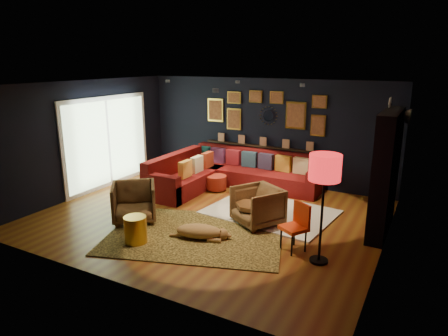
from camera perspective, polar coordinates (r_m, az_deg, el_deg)
The scene contains 20 objects.
floor at distance 8.08m, azimuth -2.02°, elevation -6.87°, with size 6.50×6.50×0.00m, color brown.
room_walls at distance 7.62m, azimuth -2.13°, elevation 4.29°, with size 6.50×6.50×6.50m.
sectional at distance 9.75m, azimuth 0.20°, elevation -0.93°, with size 3.41×2.69×0.86m.
ledge at distance 10.11m, azimuth 5.62°, elevation 3.08°, with size 3.20×0.12×0.04m, color black.
gallery_wall at distance 10.00m, azimuth 5.77°, elevation 8.10°, with size 3.15×0.04×1.02m.
sunburst_mirror at distance 9.97m, azimuth 6.36°, elevation 7.44°, with size 0.47×0.16×0.47m.
fireplace at distance 7.65m, azimuth 22.00°, elevation -1.19°, with size 0.31×1.60×2.20m.
deer_head at distance 7.94m, azimuth 23.52°, elevation 6.84°, with size 0.50×0.28×0.45m.
sliding_door at distance 10.13m, azimuth -16.25°, elevation 3.60°, with size 0.06×2.80×2.20m.
ceiling_spots at distance 8.19m, azimuth 0.69°, elevation 11.89°, with size 3.30×2.50×0.06m.
shag_rug at distance 8.28m, azimuth 6.61°, elevation -6.26°, with size 2.45×1.78×0.03m, color white.
leopard_rug at distance 7.27m, azimuth -4.12°, elevation -9.43°, with size 3.07×2.19×0.02m, color #B19040.
coffee_table at distance 7.53m, azimuth 4.35°, elevation -5.78°, with size 0.80×0.62×0.39m.
pouf at distance 9.56m, azimuth -1.11°, elevation -2.06°, with size 0.49×0.49×0.32m, color maroon.
armchair_left at distance 7.91m, azimuth -12.74°, elevation -4.53°, with size 0.81×0.75×0.83m, color #A36A39.
armchair_right at distance 7.57m, azimuth 4.81°, elevation -5.18°, with size 0.79×0.74×0.81m, color #A36A39.
gold_stool at distance 7.02m, azimuth -12.53°, elevation -8.64°, with size 0.38×0.38×0.48m, color gold.
orange_chair at distance 6.66m, azimuth 10.40°, elevation -7.76°, with size 0.52×0.52×0.80m.
floor_lamp at distance 6.01m, azimuth 14.20°, elevation -0.57°, with size 0.47×0.47×1.72m.
dog at distance 7.04m, azimuth -3.60°, elevation -8.65°, with size 1.10×0.54×0.35m, color #AF8646, non-canonical shape.
Camera 1 is at (3.80, -6.45, 3.04)m, focal length 32.00 mm.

